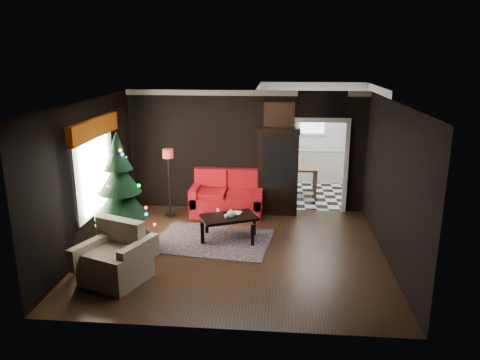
# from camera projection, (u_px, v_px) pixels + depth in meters

# --- Properties ---
(floor) EXTENTS (5.50, 5.50, 0.00)m
(floor) POSITION_uv_depth(u_px,v_px,m) (236.00, 252.00, 8.59)
(floor) COLOR black
(floor) RESTS_ON ground
(ceiling) EXTENTS (5.50, 5.50, 0.00)m
(ceiling) POSITION_uv_depth(u_px,v_px,m) (235.00, 102.00, 7.84)
(ceiling) COLOR white
(ceiling) RESTS_ON ground
(wall_back) EXTENTS (5.50, 0.00, 5.50)m
(wall_back) POSITION_uv_depth(u_px,v_px,m) (246.00, 151.00, 10.62)
(wall_back) COLOR black
(wall_back) RESTS_ON ground
(wall_front) EXTENTS (5.50, 0.00, 5.50)m
(wall_front) POSITION_uv_depth(u_px,v_px,m) (217.00, 233.00, 5.82)
(wall_front) COLOR black
(wall_front) RESTS_ON ground
(wall_left) EXTENTS (0.00, 5.50, 5.50)m
(wall_left) POSITION_uv_depth(u_px,v_px,m) (88.00, 177.00, 8.45)
(wall_left) COLOR black
(wall_left) RESTS_ON ground
(wall_right) EXTENTS (0.00, 5.50, 5.50)m
(wall_right) POSITION_uv_depth(u_px,v_px,m) (392.00, 184.00, 7.99)
(wall_right) COLOR black
(wall_right) RESTS_ON ground
(doorway) EXTENTS (1.10, 0.10, 2.10)m
(doorway) POSITION_uv_depth(u_px,v_px,m) (319.00, 167.00, 10.57)
(doorway) COLOR beige
(doorway) RESTS_ON ground
(left_window) EXTENTS (0.05, 1.60, 1.40)m
(left_window) POSITION_uv_depth(u_px,v_px,m) (94.00, 171.00, 8.63)
(left_window) COLOR white
(left_window) RESTS_ON wall_left
(valance) EXTENTS (0.12, 2.10, 0.35)m
(valance) POSITION_uv_depth(u_px,v_px,m) (94.00, 128.00, 8.40)
(valance) COLOR #8A3B07
(valance) RESTS_ON wall_left
(kitchen_floor) EXTENTS (3.00, 3.00, 0.00)m
(kitchen_floor) POSITION_uv_depth(u_px,v_px,m) (313.00, 192.00, 12.29)
(kitchen_floor) COLOR silver
(kitchen_floor) RESTS_ON ground
(kitchen_window) EXTENTS (0.70, 0.06, 0.70)m
(kitchen_window) POSITION_uv_depth(u_px,v_px,m) (312.00, 121.00, 13.22)
(kitchen_window) COLOR white
(kitchen_window) RESTS_ON ground
(rug) EXTENTS (2.44, 1.92, 0.01)m
(rug) POSITION_uv_depth(u_px,v_px,m) (213.00, 240.00, 9.10)
(rug) COLOR #4F3B49
(rug) RESTS_ON ground
(loveseat) EXTENTS (1.70, 0.90, 1.00)m
(loveseat) POSITION_uv_depth(u_px,v_px,m) (227.00, 193.00, 10.46)
(loveseat) COLOR maroon
(loveseat) RESTS_ON ground
(curio_cabinet) EXTENTS (0.90, 0.45, 1.90)m
(curio_cabinet) POSITION_uv_depth(u_px,v_px,m) (278.00, 173.00, 10.45)
(curio_cabinet) COLOR black
(curio_cabinet) RESTS_ON ground
(floor_lamp) EXTENTS (0.30, 0.30, 1.50)m
(floor_lamp) POSITION_uv_depth(u_px,v_px,m) (169.00, 182.00, 10.18)
(floor_lamp) COLOR black
(floor_lamp) RESTS_ON ground
(christmas_tree) EXTENTS (1.49, 1.49, 2.29)m
(christmas_tree) POSITION_uv_depth(u_px,v_px,m) (120.00, 197.00, 8.42)
(christmas_tree) COLOR black
(christmas_tree) RESTS_ON ground
(armchair) EXTENTS (1.22, 1.22, 0.96)m
(armchair) POSITION_uv_depth(u_px,v_px,m) (115.00, 255.00, 7.39)
(armchair) COLOR tan
(armchair) RESTS_ON ground
(coffee_table) EXTENTS (1.23, 1.02, 0.48)m
(coffee_table) POSITION_uv_depth(u_px,v_px,m) (229.00, 227.00, 9.11)
(coffee_table) COLOR black
(coffee_table) RESTS_ON rug
(teapot) EXTENTS (0.19, 0.19, 0.16)m
(teapot) POSITION_uv_depth(u_px,v_px,m) (231.00, 214.00, 8.94)
(teapot) COLOR beige
(teapot) RESTS_ON coffee_table
(cup_a) EXTENTS (0.07, 0.07, 0.06)m
(cup_a) POSITION_uv_depth(u_px,v_px,m) (218.00, 210.00, 9.30)
(cup_a) COLOR silver
(cup_a) RESTS_ON coffee_table
(cup_b) EXTENTS (0.07, 0.07, 0.06)m
(cup_b) POSITION_uv_depth(u_px,v_px,m) (226.00, 216.00, 8.95)
(cup_b) COLOR white
(cup_b) RESTS_ON coffee_table
(book) EXTENTS (0.16, 0.05, 0.21)m
(book) POSITION_uv_depth(u_px,v_px,m) (233.00, 208.00, 9.19)
(book) COLOR #8B7353
(book) RESTS_ON coffee_table
(wall_clock) EXTENTS (0.32, 0.32, 0.06)m
(wall_clock) POSITION_uv_depth(u_px,v_px,m) (334.00, 110.00, 10.14)
(wall_clock) COLOR white
(wall_clock) RESTS_ON wall_back
(painting) EXTENTS (0.62, 0.05, 0.52)m
(painting) POSITION_uv_depth(u_px,v_px,m) (279.00, 115.00, 10.28)
(painting) COLOR #B9734B
(painting) RESTS_ON wall_back
(kitchen_counter) EXTENTS (1.80, 0.60, 0.90)m
(kitchen_counter) POSITION_uv_depth(u_px,v_px,m) (311.00, 165.00, 13.32)
(kitchen_counter) COLOR silver
(kitchen_counter) RESTS_ON ground
(kitchen_table) EXTENTS (0.70, 0.70, 0.75)m
(kitchen_table) POSITION_uv_depth(u_px,v_px,m) (303.00, 181.00, 11.93)
(kitchen_table) COLOR brown
(kitchen_table) RESTS_ON ground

